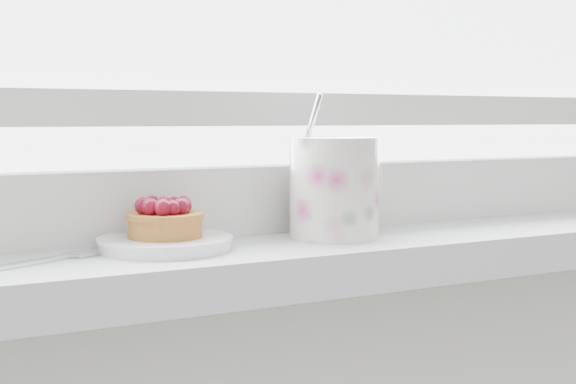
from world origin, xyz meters
TOP-DOWN VIEW (x-y plane):
  - saucer at (-0.07, 1.90)m, footprint 0.12×0.12m
  - raspberry_tart at (-0.07, 1.90)m, footprint 0.07×0.07m
  - floral_mug at (0.11, 1.89)m, footprint 0.14×0.12m
  - fork at (-0.19, 1.88)m, footprint 0.18×0.10m

SIDE VIEW (x-z plane):
  - fork at x=-0.19m, z-range 0.94..0.94m
  - saucer at x=-0.07m, z-range 0.94..0.95m
  - raspberry_tart at x=-0.07m, z-range 0.95..0.99m
  - floral_mug at x=0.11m, z-range 0.92..1.07m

